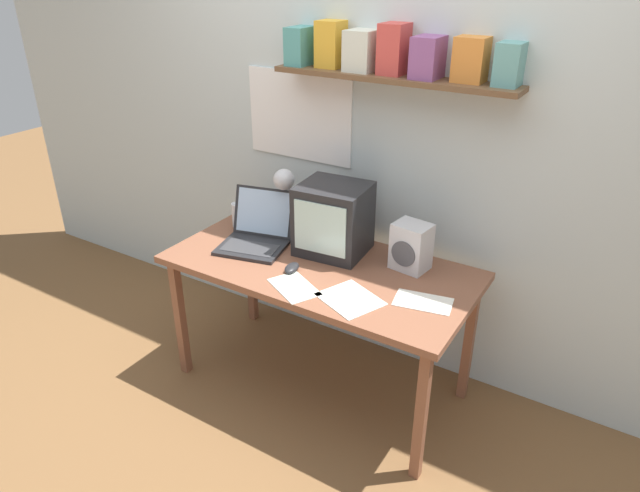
{
  "coord_description": "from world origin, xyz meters",
  "views": [
    {
      "loc": [
        1.28,
        -2.07,
        2.07
      ],
      "look_at": [
        0.0,
        0.0,
        0.83
      ],
      "focal_mm": 32.0,
      "sensor_mm": 36.0,
      "label": 1
    }
  ],
  "objects_px": {
    "space_heater": "(411,247)",
    "computer_mouse": "(292,268)",
    "printed_handout": "(294,287)",
    "corner_desk": "(320,276)",
    "loose_paper_near_monitor": "(350,299)",
    "juice_glass": "(238,216)",
    "desk_lamp": "(286,191)",
    "laptop": "(257,232)",
    "crt_monitor": "(333,219)",
    "loose_paper_near_laptop": "(423,302)"
  },
  "relations": [
    {
      "from": "juice_glass",
      "to": "loose_paper_near_laptop",
      "type": "xyz_separation_m",
      "value": [
        1.18,
        -0.19,
        -0.06
      ]
    },
    {
      "from": "space_heater",
      "to": "printed_handout",
      "type": "relative_size",
      "value": 0.79
    },
    {
      "from": "computer_mouse",
      "to": "loose_paper_near_monitor",
      "type": "relative_size",
      "value": 0.36
    },
    {
      "from": "desk_lamp",
      "to": "loose_paper_near_laptop",
      "type": "distance_m",
      "value": 0.96
    },
    {
      "from": "laptop",
      "to": "computer_mouse",
      "type": "distance_m",
      "value": 0.36
    },
    {
      "from": "corner_desk",
      "to": "space_heater",
      "type": "xyz_separation_m",
      "value": [
        0.39,
        0.2,
        0.18
      ]
    },
    {
      "from": "juice_glass",
      "to": "printed_handout",
      "type": "xyz_separation_m",
      "value": [
        0.64,
        -0.39,
        -0.06
      ]
    },
    {
      "from": "loose_paper_near_monitor",
      "to": "computer_mouse",
      "type": "bearing_deg",
      "value": 168.05
    },
    {
      "from": "desk_lamp",
      "to": "printed_handout",
      "type": "height_order",
      "value": "desk_lamp"
    },
    {
      "from": "corner_desk",
      "to": "loose_paper_near_monitor",
      "type": "relative_size",
      "value": 4.71
    },
    {
      "from": "juice_glass",
      "to": "printed_handout",
      "type": "relative_size",
      "value": 0.46
    },
    {
      "from": "corner_desk",
      "to": "printed_handout",
      "type": "xyz_separation_m",
      "value": [
        0.02,
        -0.25,
        0.07
      ]
    },
    {
      "from": "laptop",
      "to": "printed_handout",
      "type": "bearing_deg",
      "value": -46.34
    },
    {
      "from": "corner_desk",
      "to": "space_heater",
      "type": "height_order",
      "value": "space_heater"
    },
    {
      "from": "corner_desk",
      "to": "crt_monitor",
      "type": "relative_size",
      "value": 4.24
    },
    {
      "from": "crt_monitor",
      "to": "juice_glass",
      "type": "relative_size",
      "value": 2.65
    },
    {
      "from": "space_heater",
      "to": "juice_glass",
      "type": "bearing_deg",
      "value": -169.15
    },
    {
      "from": "printed_handout",
      "to": "space_heater",
      "type": "bearing_deg",
      "value": 50.35
    },
    {
      "from": "crt_monitor",
      "to": "corner_desk",
      "type": "bearing_deg",
      "value": -88.03
    },
    {
      "from": "computer_mouse",
      "to": "loose_paper_near_monitor",
      "type": "height_order",
      "value": "computer_mouse"
    },
    {
      "from": "computer_mouse",
      "to": "loose_paper_near_laptop",
      "type": "xyz_separation_m",
      "value": [
        0.64,
        0.07,
        -0.01
      ]
    },
    {
      "from": "corner_desk",
      "to": "laptop",
      "type": "xyz_separation_m",
      "value": [
        -0.4,
        0.02,
        0.13
      ]
    },
    {
      "from": "crt_monitor",
      "to": "desk_lamp",
      "type": "xyz_separation_m",
      "value": [
        -0.31,
        0.03,
        0.08
      ]
    },
    {
      "from": "corner_desk",
      "to": "loose_paper_near_monitor",
      "type": "height_order",
      "value": "loose_paper_near_monitor"
    },
    {
      "from": "crt_monitor",
      "to": "loose_paper_near_monitor",
      "type": "height_order",
      "value": "crt_monitor"
    },
    {
      "from": "crt_monitor",
      "to": "juice_glass",
      "type": "xyz_separation_m",
      "value": [
        -0.6,
        -0.02,
        -0.12
      ]
    },
    {
      "from": "laptop",
      "to": "space_heater",
      "type": "relative_size",
      "value": 1.76
    },
    {
      "from": "printed_handout",
      "to": "loose_paper_near_monitor",
      "type": "bearing_deg",
      "value": 9.74
    },
    {
      "from": "desk_lamp",
      "to": "printed_handout",
      "type": "xyz_separation_m",
      "value": [
        0.35,
        -0.44,
        -0.25
      ]
    },
    {
      "from": "space_heater",
      "to": "computer_mouse",
      "type": "bearing_deg",
      "value": -137.64
    },
    {
      "from": "laptop",
      "to": "space_heater",
      "type": "bearing_deg",
      "value": -0.75
    },
    {
      "from": "crt_monitor",
      "to": "laptop",
      "type": "xyz_separation_m",
      "value": [
        -0.38,
        -0.13,
        -0.11
      ]
    },
    {
      "from": "laptop",
      "to": "juice_glass",
      "type": "bearing_deg",
      "value": 138.82
    },
    {
      "from": "corner_desk",
      "to": "space_heater",
      "type": "bearing_deg",
      "value": 27.14
    },
    {
      "from": "laptop",
      "to": "loose_paper_near_laptop",
      "type": "xyz_separation_m",
      "value": [
        0.96,
        -0.08,
        -0.06
      ]
    },
    {
      "from": "computer_mouse",
      "to": "loose_paper_near_monitor",
      "type": "distance_m",
      "value": 0.37
    },
    {
      "from": "laptop",
      "to": "loose_paper_near_monitor",
      "type": "height_order",
      "value": "laptop"
    },
    {
      "from": "corner_desk",
      "to": "loose_paper_near_monitor",
      "type": "bearing_deg",
      "value": -35.77
    },
    {
      "from": "crt_monitor",
      "to": "desk_lamp",
      "type": "relative_size",
      "value": 0.95
    },
    {
      "from": "corner_desk",
      "to": "loose_paper_near_laptop",
      "type": "relative_size",
      "value": 5.56
    },
    {
      "from": "desk_lamp",
      "to": "space_heater",
      "type": "bearing_deg",
      "value": -9.25
    },
    {
      "from": "corner_desk",
      "to": "juice_glass",
      "type": "distance_m",
      "value": 0.65
    },
    {
      "from": "space_heater",
      "to": "loose_paper_near_laptop",
      "type": "distance_m",
      "value": 0.33
    },
    {
      "from": "corner_desk",
      "to": "computer_mouse",
      "type": "bearing_deg",
      "value": -122.47
    },
    {
      "from": "laptop",
      "to": "desk_lamp",
      "type": "xyz_separation_m",
      "value": [
        0.07,
        0.17,
        0.19
      ]
    },
    {
      "from": "loose_paper_near_monitor",
      "to": "crt_monitor",
      "type": "bearing_deg",
      "value": 129.92
    },
    {
      "from": "loose_paper_near_monitor",
      "to": "desk_lamp",
      "type": "bearing_deg",
      "value": 147.25
    },
    {
      "from": "space_heater",
      "to": "computer_mouse",
      "type": "relative_size",
      "value": 2.02
    },
    {
      "from": "laptop",
      "to": "corner_desk",
      "type": "bearing_deg",
      "value": -16.5
    },
    {
      "from": "corner_desk",
      "to": "crt_monitor",
      "type": "bearing_deg",
      "value": 97.07
    }
  ]
}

